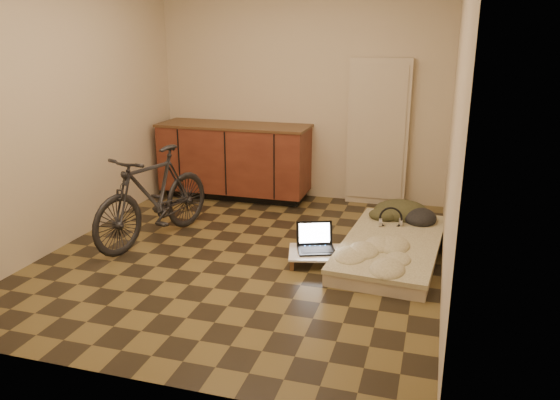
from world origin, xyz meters
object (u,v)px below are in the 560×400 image
(bicycle, at_px, (153,191))
(laptop, at_px, (316,244))
(lap_desk, at_px, (325,253))
(futon, at_px, (392,247))

(bicycle, distance_m, laptop, 1.66)
(lap_desk, bearing_deg, bicycle, 163.80)
(bicycle, height_order, lap_desk, bicycle)
(bicycle, relative_size, lap_desk, 2.19)
(laptop, bearing_deg, futon, 4.92)
(futon, bearing_deg, laptop, -149.74)
(bicycle, distance_m, futon, 2.32)
(lap_desk, bearing_deg, laptop, 141.74)
(bicycle, xyz_separation_m, lap_desk, (1.71, -0.08, -0.41))
(laptop, bearing_deg, bicycle, 157.71)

